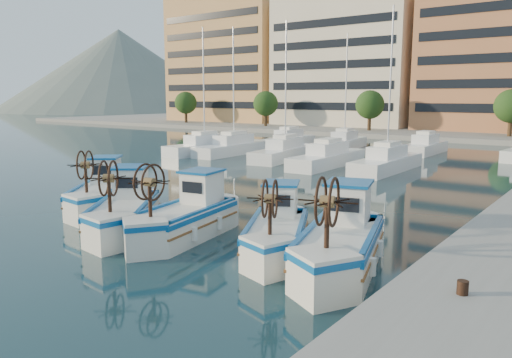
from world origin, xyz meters
The scene contains 8 objects.
ground centered at (0.00, 0.00, 0.00)m, with size 300.00×300.00×0.00m, color #1A3A45.
hill_west centered at (-140.00, 110.00, 0.00)m, with size 180.00×180.00×60.00m, color slate.
yacht_marina centered at (-3.73, 27.74, 0.53)m, with size 37.78×23.21×11.50m.
fishing_boat_a centered at (-4.25, 1.53, 0.84)m, with size 4.49×4.90×3.06m.
fishing_boat_b centered at (-0.32, -0.17, 0.86)m, with size 4.54×5.01×3.12m.
fishing_boat_c centered at (2.28, 0.63, 0.85)m, with size 2.85×5.11×3.10m.
fishing_boat_d centered at (6.11, 1.18, 0.79)m, with size 3.71×4.76×2.88m.
fishing_boat_e centered at (8.65, 0.97, 0.90)m, with size 3.48×5.37×3.25m.
Camera 1 is at (15.48, -12.57, 5.31)m, focal length 35.00 mm.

